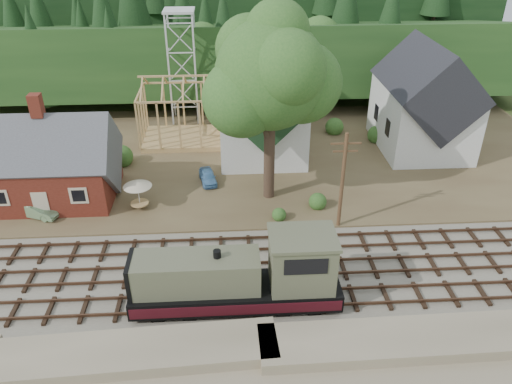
{
  "coord_description": "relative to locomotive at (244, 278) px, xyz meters",
  "views": [
    {
      "loc": [
        -1.33,
        -26.52,
        21.81
      ],
      "look_at": [
        0.67,
        6.0,
        3.0
      ],
      "focal_mm": 35.0,
      "sensor_mm": 36.0,
      "label": 1
    }
  ],
  "objects": [
    {
      "name": "church",
      "position": [
        2.64,
        22.68,
        2.98
      ],
      "size": [
        8.4,
        15.17,
        13.0
      ],
      "color": "silver",
      "rests_on": "village_flat"
    },
    {
      "name": "car_red",
      "position": [
        21.21,
        18.67,
        -1.37
      ],
      "size": [
        4.06,
        2.21,
        1.08
      ],
      "primitive_type": "imported",
      "rotation": [
        0.0,
        0.0,
        1.46
      ],
      "color": "#B10E17",
      "rests_on": "village_flat"
    },
    {
      "name": "big_tree",
      "position": [
        2.8,
        13.08,
        8.01
      ],
      "size": [
        10.9,
        8.4,
        14.7
      ],
      "color": "#38281E",
      "rests_on": "village_flat"
    },
    {
      "name": "patio_set",
      "position": [
        -8.02,
        11.65,
        0.27
      ],
      "size": [
        2.3,
        2.3,
        2.56
      ],
      "color": "silver",
      "rests_on": "village_flat"
    },
    {
      "name": "timber_frame",
      "position": [
        -5.36,
        25.0,
        1.06
      ],
      "size": [
        8.2,
        6.2,
        6.99
      ],
      "color": "tan",
      "rests_on": "village_flat"
    },
    {
      "name": "telegraph_pole_near",
      "position": [
        7.64,
        8.2,
        2.04
      ],
      "size": [
        2.2,
        0.28,
        8.0
      ],
      "color": "#4C331E",
      "rests_on": "ground"
    },
    {
      "name": "railroad_bed",
      "position": [
        0.64,
        3.0,
        -2.12
      ],
      "size": [
        64.0,
        11.0,
        0.16
      ],
      "primitive_type": "cube",
      "color": "#726B5B",
      "rests_on": "ground"
    },
    {
      "name": "locomotive",
      "position": [
        0.0,
        0.0,
        0.0
      ],
      "size": [
        12.58,
        3.14,
        5.01
      ],
      "color": "black",
      "rests_on": "railroad_bed"
    },
    {
      "name": "car_green",
      "position": [
        -15.93,
        10.86,
        -1.32
      ],
      "size": [
        3.77,
        2.41,
        1.17
      ],
      "primitive_type": "imported",
      "rotation": [
        0.0,
        0.0,
        1.21
      ],
      "color": "gray",
      "rests_on": "village_flat"
    },
    {
      "name": "ground",
      "position": [
        0.64,
        3.0,
        -2.2
      ],
      "size": [
        140.0,
        140.0,
        0.0
      ],
      "primitive_type": "plane",
      "color": "#384C1E",
      "rests_on": "ground"
    },
    {
      "name": "car_blue",
      "position": [
        -2.57,
        15.72,
        -1.36
      ],
      "size": [
        1.87,
        3.39,
        1.09
      ],
      "primitive_type": "imported",
      "rotation": [
        0.0,
        0.0,
        0.19
      ],
      "color": "#5C93C6",
      "rests_on": "village_flat"
    },
    {
      "name": "village_flat",
      "position": [
        0.64,
        21.0,
        -2.05
      ],
      "size": [
        64.0,
        26.0,
        0.3
      ],
      "primitive_type": "cube",
      "color": "brown",
      "rests_on": "ground"
    },
    {
      "name": "farmhouse",
      "position": [
        18.64,
        22.0,
        2.66
      ],
      "size": [
        8.4,
        10.8,
        10.6
      ],
      "color": "silver",
      "rests_on": "village_flat"
    },
    {
      "name": "lattice_tower",
      "position": [
        -5.36,
        31.0,
        7.83
      ],
      "size": [
        3.2,
        3.2,
        12.12
      ],
      "color": "silver",
      "rests_on": "village_flat"
    },
    {
      "name": "hillside",
      "position": [
        0.64,
        45.0,
        -2.2
      ],
      "size": [
        70.0,
        28.96,
        12.74
      ],
      "primitive_type": "cube",
      "rotation": [
        -0.17,
        0.0,
        0.0
      ],
      "color": "#1E3F19",
      "rests_on": "ground"
    },
    {
      "name": "depot",
      "position": [
        -15.36,
        14.0,
        1.01
      ],
      "size": [
        10.8,
        7.41,
        9.0
      ],
      "color": "#531C13",
      "rests_on": "village_flat"
    },
    {
      "name": "ridge",
      "position": [
        0.64,
        61.0,
        -2.2
      ],
      "size": [
        80.0,
        20.0,
        12.0
      ],
      "primitive_type": "cube",
      "color": "black",
      "rests_on": "ground"
    },
    {
      "name": "embankment",
      "position": [
        0.64,
        -5.5,
        -2.2
      ],
      "size": [
        64.0,
        5.0,
        1.6
      ],
      "primitive_type": "cube",
      "color": "#7F7259",
      "rests_on": "ground"
    }
  ]
}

